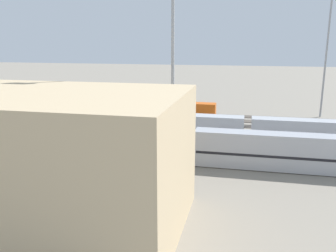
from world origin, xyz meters
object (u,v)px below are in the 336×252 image
object	(u,v)px
light_mast_0	(329,26)
light_mast_1	(173,18)
train_on_track_1	(192,110)
train_on_track_5	(176,128)
train_on_track_7	(40,136)

from	to	relation	value
light_mast_0	light_mast_1	bearing A→B (deg)	56.94
train_on_track_1	train_on_track_5	xyz separation A→B (m)	(-0.21, 20.00, 0.44)
light_mast_0	light_mast_1	world-z (taller)	light_mast_0
train_on_track_5	train_on_track_1	bearing A→B (deg)	-89.40
train_on_track_7	light_mast_0	size ratio (longest dim) A/B	2.88
light_mast_0	train_on_track_1	bearing A→B (deg)	16.52
train_on_track_7	light_mast_0	bearing A→B (deg)	-141.63
train_on_track_1	train_on_track_7	size ratio (longest dim) A/B	0.10
train_on_track_7	train_on_track_5	size ratio (longest dim) A/B	1.34
train_on_track_1	train_on_track_5	world-z (taller)	same
train_on_track_7	light_mast_0	world-z (taller)	light_mast_0
light_mast_1	train_on_track_7	bearing A→B (deg)	-6.56
train_on_track_5	light_mast_0	size ratio (longest dim) A/B	2.15
train_on_track_1	light_mast_0	bearing A→B (deg)	-163.48
train_on_track_1	train_on_track_7	xyz separation A→B (m)	(19.76, 30.00, 0.44)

